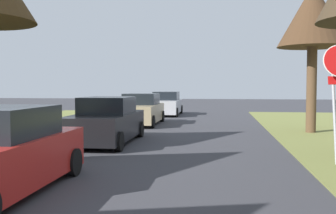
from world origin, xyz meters
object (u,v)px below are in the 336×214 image
(street_tree_right_far, at_px, (313,17))
(parked_sedan_silver, at_px, (166,104))
(parked_sedan_tan, at_px, (141,110))
(parked_sedan_black, at_px, (106,122))

(street_tree_right_far, distance_m, parked_sedan_silver, 12.54)
(parked_sedan_tan, distance_m, parked_sedan_silver, 6.54)
(street_tree_right_far, relative_size, parked_sedan_black, 1.37)
(street_tree_right_far, height_order, parked_sedan_tan, street_tree_right_far)
(parked_sedan_black, relative_size, parked_sedan_silver, 1.00)
(parked_sedan_black, bearing_deg, street_tree_right_far, 25.81)
(parked_sedan_tan, height_order, parked_sedan_silver, same)
(street_tree_right_far, relative_size, parked_sedan_tan, 1.37)
(parked_sedan_black, height_order, parked_sedan_silver, same)
(street_tree_right_far, xyz_separation_m, parked_sedan_black, (-7.59, -3.67, -4.02))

